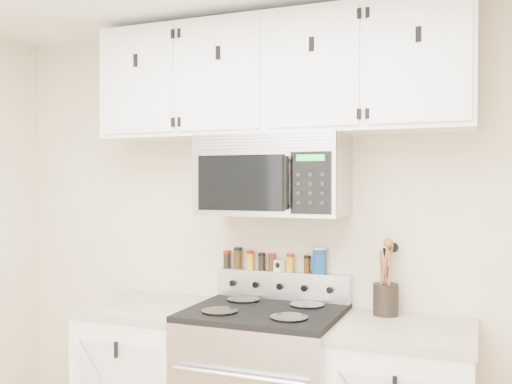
# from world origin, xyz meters

# --- Properties ---
(back_wall) EXTENTS (3.50, 0.01, 2.50)m
(back_wall) POSITION_xyz_m (0.00, 1.75, 1.25)
(back_wall) COLOR #C2B291
(back_wall) RESTS_ON floor
(microwave) EXTENTS (0.76, 0.44, 0.42)m
(microwave) POSITION_xyz_m (0.00, 1.55, 1.63)
(microwave) COLOR #9E9EA3
(microwave) RESTS_ON back_wall
(upper_cabinets) EXTENTS (2.00, 0.35, 0.62)m
(upper_cabinets) POSITION_xyz_m (-0.00, 1.58, 2.15)
(upper_cabinets) COLOR white
(upper_cabinets) RESTS_ON back_wall
(utensil_crock) EXTENTS (0.13, 0.13, 0.37)m
(utensil_crock) POSITION_xyz_m (0.57, 1.65, 1.01)
(utensil_crock) COLOR black
(utensil_crock) RESTS_ON base_cabinet_right
(kitchen_timer) EXTENTS (0.07, 0.06, 0.06)m
(kitchen_timer) POSITION_xyz_m (-0.02, 1.71, 1.13)
(kitchen_timer) COLOR white
(kitchen_timer) RESTS_ON range
(salt_canister) EXTENTS (0.08, 0.08, 0.14)m
(salt_canister) POSITION_xyz_m (0.21, 1.71, 1.17)
(salt_canister) COLOR navy
(salt_canister) RESTS_ON range
(spice_jar_0) EXTENTS (0.04, 0.04, 0.10)m
(spice_jar_0) POSITION_xyz_m (-0.34, 1.71, 1.15)
(spice_jar_0) COLOR black
(spice_jar_0) RESTS_ON range
(spice_jar_1) EXTENTS (0.05, 0.05, 0.12)m
(spice_jar_1) POSITION_xyz_m (-0.27, 1.71, 1.16)
(spice_jar_1) COLOR #3D250E
(spice_jar_1) RESTS_ON range
(spice_jar_2) EXTENTS (0.04, 0.04, 0.11)m
(spice_jar_2) POSITION_xyz_m (-0.19, 1.71, 1.15)
(spice_jar_2) COLOR orange
(spice_jar_2) RESTS_ON range
(spice_jar_3) EXTENTS (0.04, 0.04, 0.10)m
(spice_jar_3) POSITION_xyz_m (-0.13, 1.71, 1.15)
(spice_jar_3) COLOR black
(spice_jar_3) RESTS_ON range
(spice_jar_4) EXTENTS (0.04, 0.04, 0.10)m
(spice_jar_4) POSITION_xyz_m (-0.06, 1.71, 1.15)
(spice_jar_4) COLOR #442610
(spice_jar_4) RESTS_ON range
(spice_jar_5) EXTENTS (0.04, 0.04, 0.10)m
(spice_jar_5) POSITION_xyz_m (0.04, 1.71, 1.15)
(spice_jar_5) COLOR gold
(spice_jar_5) RESTS_ON range
(spice_jar_6) EXTENTS (0.04, 0.04, 0.09)m
(spice_jar_6) POSITION_xyz_m (0.14, 1.71, 1.15)
(spice_jar_6) COLOR #40250F
(spice_jar_6) RESTS_ON range
(spice_jar_7) EXTENTS (0.04, 0.04, 0.10)m
(spice_jar_7) POSITION_xyz_m (0.19, 1.71, 1.15)
(spice_jar_7) COLOR orange
(spice_jar_7) RESTS_ON range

